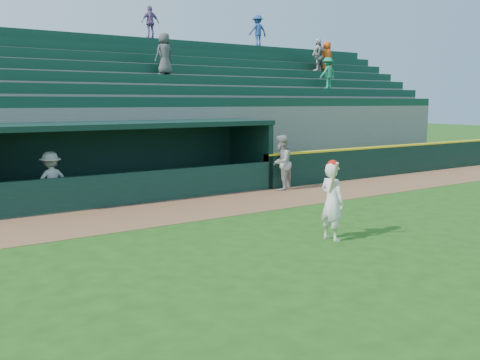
{
  "coord_description": "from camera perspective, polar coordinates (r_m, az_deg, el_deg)",
  "views": [
    {
      "loc": [
        -6.92,
        -8.56,
        3.1
      ],
      "look_at": [
        0.0,
        1.6,
        1.3
      ],
      "focal_mm": 40.0,
      "sensor_mm": 36.0,
      "label": 1
    }
  ],
  "objects": [
    {
      "name": "stands",
      "position": [
        22.25,
        -16.22,
        6.21
      ],
      "size": [
        34.5,
        6.25,
        7.55
      ],
      "color": "slate",
      "rests_on": "ground"
    },
    {
      "name": "batter_at_plate",
      "position": [
        12.16,
        9.78,
        -2.13
      ],
      "size": [
        0.55,
        0.79,
        1.84
      ],
      "color": "silver",
      "rests_on": "ground"
    },
    {
      "name": "dugout_player_inside",
      "position": [
        16.29,
        -19.5,
        -0.1
      ],
      "size": [
        1.17,
        0.77,
        1.69
      ],
      "primitive_type": "imported",
      "rotation": [
        0.0,
        0.0,
        3.28
      ],
      "color": "#A7A7A2",
      "rests_on": "ground"
    },
    {
      "name": "dugout_player_front",
      "position": [
        18.89,
        4.42,
        1.85
      ],
      "size": [
        1.19,
        1.12,
        1.95
      ],
      "primitive_type": "imported",
      "rotation": [
        0.0,
        0.0,
        3.67
      ],
      "color": "#A0A09B",
      "rests_on": "ground"
    },
    {
      "name": "wall_stripe_right",
      "position": [
        24.48,
        17.48,
        3.57
      ],
      "size": [
        15.5,
        0.32,
        0.06
      ],
      "primitive_type": "cube",
      "color": "yellow",
      "rests_on": "field_wall_right"
    },
    {
      "name": "field_wall_right",
      "position": [
        24.54,
        17.41,
        2.1
      ],
      "size": [
        15.5,
        0.3,
        1.2
      ],
      "primitive_type": "cube",
      "color": "black",
      "rests_on": "ground"
    },
    {
      "name": "warning_track",
      "position": [
        15.45,
        -6.92,
        -3.29
      ],
      "size": [
        40.0,
        3.0,
        0.01
      ],
      "primitive_type": "cube",
      "color": "brown",
      "rests_on": "ground"
    },
    {
      "name": "dugout",
      "position": [
        18.04,
        -11.54,
        2.62
      ],
      "size": [
        9.4,
        2.8,
        2.46
      ],
      "color": "slate",
      "rests_on": "ground"
    },
    {
      "name": "ground",
      "position": [
        11.44,
        4.56,
        -7.43
      ],
      "size": [
        120.0,
        120.0,
        0.0
      ],
      "primitive_type": "plane",
      "color": "#204C13",
      "rests_on": "ground"
    }
  ]
}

